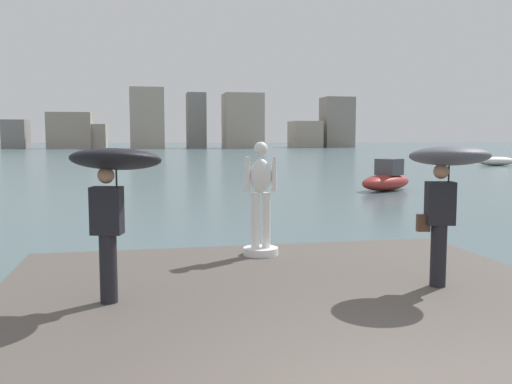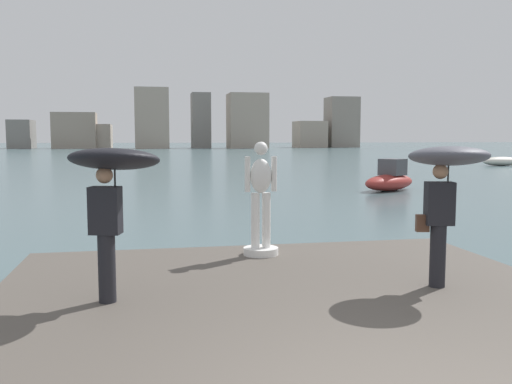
{
  "view_description": "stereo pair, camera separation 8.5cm",
  "coord_description": "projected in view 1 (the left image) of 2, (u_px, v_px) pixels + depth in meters",
  "views": [
    {
      "loc": [
        -1.9,
        -3.62,
        2.5
      ],
      "look_at": [
        0.0,
        5.77,
        1.55
      ],
      "focal_mm": 39.04,
      "sensor_mm": 36.0,
      "label": 1
    },
    {
      "loc": [
        -1.81,
        -3.64,
        2.5
      ],
      "look_at": [
        0.0,
        5.77,
        1.55
      ],
      "focal_mm": 39.04,
      "sensor_mm": 36.0,
      "label": 2
    }
  ],
  "objects": [
    {
      "name": "onlooker_right",
      "position": [
        447.0,
        173.0,
        7.73
      ],
      "size": [
        1.3,
        1.31,
        2.01
      ],
      "color": "black",
      "rests_on": "pier"
    },
    {
      "name": "distant_skyline",
      "position": [
        186.0,
        124.0,
        124.3
      ],
      "size": [
        88.94,
        12.79,
        12.96
      ],
      "color": "gray",
      "rests_on": "ground"
    },
    {
      "name": "pier",
      "position": [
        326.0,
        350.0,
        6.02
      ],
      "size": [
        7.92,
        9.86,
        0.4
      ],
      "primitive_type": "cube",
      "color": "#564F47",
      "rests_on": "ground"
    },
    {
      "name": "onlooker_left",
      "position": [
        114.0,
        177.0,
        6.96
      ],
      "size": [
        1.38,
        1.39,
        2.02
      ],
      "color": "black",
      "rests_on": "pier"
    },
    {
      "name": "boat_leftward",
      "position": [
        386.0,
        180.0,
        26.02
      ],
      "size": [
        3.56,
        2.97,
        1.48
      ],
      "color": "#9E2D28",
      "rests_on": "ground"
    },
    {
      "name": "boat_near",
      "position": [
        496.0,
        161.0,
        48.53
      ],
      "size": [
        3.55,
        1.54,
        0.78
      ],
      "color": "silver",
      "rests_on": "ground"
    },
    {
      "name": "ground_plane",
      "position": [
        169.0,
        169.0,
        43.17
      ],
      "size": [
        400.0,
        400.0,
        0.0
      ],
      "primitive_type": "plane",
      "color": "#4C666B"
    },
    {
      "name": "statue_white_figure",
      "position": [
        261.0,
        206.0,
        9.87
      ],
      "size": [
        0.63,
        0.63,
        2.02
      ],
      "color": "white",
      "rests_on": "pier"
    }
  ]
}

